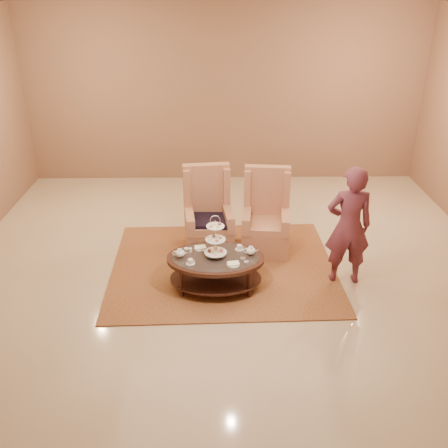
{
  "coord_description": "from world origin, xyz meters",
  "views": [
    {
      "loc": [
        -0.19,
        -6.1,
        3.83
      ],
      "look_at": [
        -0.08,
        0.2,
        0.74
      ],
      "focal_mm": 40.0,
      "sensor_mm": 36.0,
      "label": 1
    }
  ],
  "objects_px": {
    "tea_table": "(216,262)",
    "person": "(349,226)",
    "armchair_right": "(266,223)",
    "armchair_left": "(208,222)"
  },
  "relations": [
    {
      "from": "tea_table",
      "to": "person",
      "type": "distance_m",
      "value": 1.86
    },
    {
      "from": "tea_table",
      "to": "armchair_right",
      "type": "distance_m",
      "value": 1.37
    },
    {
      "from": "armchair_right",
      "to": "person",
      "type": "height_order",
      "value": "person"
    },
    {
      "from": "tea_table",
      "to": "person",
      "type": "bearing_deg",
      "value": 6.7
    },
    {
      "from": "tea_table",
      "to": "armchair_left",
      "type": "height_order",
      "value": "armchair_left"
    },
    {
      "from": "armchair_right",
      "to": "tea_table",
      "type": "bearing_deg",
      "value": -118.69
    },
    {
      "from": "armchair_left",
      "to": "person",
      "type": "bearing_deg",
      "value": -33.99
    },
    {
      "from": "armchair_left",
      "to": "person",
      "type": "xyz_separation_m",
      "value": [
        1.91,
        -0.99,
        0.4
      ]
    },
    {
      "from": "armchair_left",
      "to": "person",
      "type": "relative_size",
      "value": 0.78
    },
    {
      "from": "armchair_right",
      "to": "person",
      "type": "relative_size",
      "value": 0.76
    }
  ]
}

